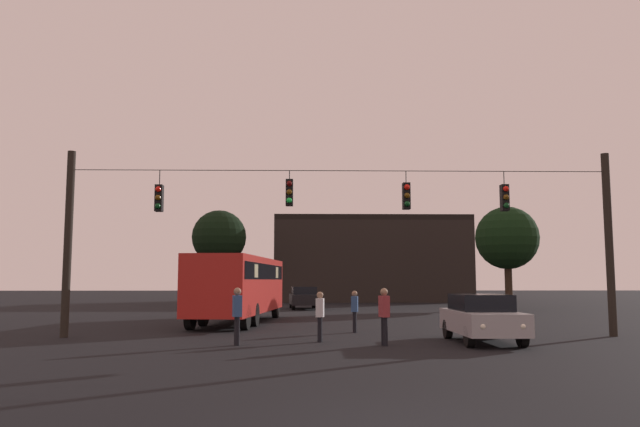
{
  "coord_description": "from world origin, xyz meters",
  "views": [
    {
      "loc": [
        -1.22,
        -8.62,
        1.98
      ],
      "look_at": [
        -0.66,
        17.18,
        4.75
      ],
      "focal_mm": 34.82,
      "sensor_mm": 36.0,
      "label": 1
    }
  ],
  "objects_px": {
    "tree_left_silhouette": "(507,238)",
    "tree_behind_building": "(219,238)",
    "city_bus": "(240,282)",
    "pedestrian_near_bus": "(384,313)",
    "pedestrian_crossing_center": "(237,312)",
    "pedestrian_crossing_right": "(355,309)",
    "pedestrian_crossing_left": "(320,314)",
    "car_near_right": "(482,317)",
    "car_far_left": "(304,297)"
  },
  "relations": [
    {
      "from": "pedestrian_crossing_right",
      "to": "tree_behind_building",
      "type": "xyz_separation_m",
      "value": [
        -9.14,
        28.1,
        4.62
      ]
    },
    {
      "from": "pedestrian_crossing_center",
      "to": "car_near_right",
      "type": "bearing_deg",
      "value": 5.43
    },
    {
      "from": "pedestrian_crossing_left",
      "to": "pedestrian_near_bus",
      "type": "distance_m",
      "value": 2.27
    },
    {
      "from": "city_bus",
      "to": "pedestrian_crossing_right",
      "type": "distance_m",
      "value": 7.42
    },
    {
      "from": "pedestrian_crossing_right",
      "to": "pedestrian_crossing_center",
      "type": "bearing_deg",
      "value": -130.85
    },
    {
      "from": "car_far_left",
      "to": "pedestrian_near_bus",
      "type": "height_order",
      "value": "pedestrian_near_bus"
    },
    {
      "from": "pedestrian_crossing_center",
      "to": "pedestrian_near_bus",
      "type": "xyz_separation_m",
      "value": [
        4.48,
        -0.19,
        -0.01
      ]
    },
    {
      "from": "pedestrian_crossing_right",
      "to": "tree_left_silhouette",
      "type": "xyz_separation_m",
      "value": [
        12.07,
        18.86,
        3.97
      ]
    },
    {
      "from": "pedestrian_crossing_center",
      "to": "pedestrian_crossing_right",
      "type": "height_order",
      "value": "pedestrian_crossing_center"
    },
    {
      "from": "city_bus",
      "to": "pedestrian_crossing_right",
      "type": "height_order",
      "value": "city_bus"
    },
    {
      "from": "city_bus",
      "to": "pedestrian_crossing_left",
      "type": "distance_m",
      "value": 9.72
    },
    {
      "from": "pedestrian_crossing_center",
      "to": "car_far_left",
      "type": "bearing_deg",
      "value": 85.32
    },
    {
      "from": "city_bus",
      "to": "car_near_right",
      "type": "xyz_separation_m",
      "value": [
        8.72,
        -9.26,
        -1.07
      ]
    },
    {
      "from": "car_near_right",
      "to": "tree_behind_building",
      "type": "distance_m",
      "value": 34.76
    },
    {
      "from": "pedestrian_crossing_left",
      "to": "tree_behind_building",
      "type": "bearing_deg",
      "value": 103.75
    },
    {
      "from": "pedestrian_crossing_right",
      "to": "pedestrian_near_bus",
      "type": "bearing_deg",
      "value": -83.6
    },
    {
      "from": "pedestrian_crossing_right",
      "to": "pedestrian_crossing_left",
      "type": "bearing_deg",
      "value": -111.37
    },
    {
      "from": "pedestrian_near_bus",
      "to": "tree_left_silhouette",
      "type": "bearing_deg",
      "value": 63.95
    },
    {
      "from": "car_far_left",
      "to": "pedestrian_near_bus",
      "type": "relative_size",
      "value": 2.56
    },
    {
      "from": "car_far_left",
      "to": "tree_left_silhouette",
      "type": "bearing_deg",
      "value": -0.56
    },
    {
      "from": "tree_left_silhouette",
      "to": "tree_behind_building",
      "type": "xyz_separation_m",
      "value": [
        -21.21,
        9.24,
        0.65
      ]
    },
    {
      "from": "pedestrian_near_bus",
      "to": "car_far_left",
      "type": "bearing_deg",
      "value": 96.12
    },
    {
      "from": "pedestrian_crossing_left",
      "to": "pedestrian_crossing_right",
      "type": "relative_size",
      "value": 1.02
    },
    {
      "from": "pedestrian_crossing_left",
      "to": "tree_left_silhouette",
      "type": "distance_m",
      "value": 26.45
    },
    {
      "from": "pedestrian_crossing_left",
      "to": "tree_behind_building",
      "type": "relative_size",
      "value": 0.21
    },
    {
      "from": "city_bus",
      "to": "pedestrian_crossing_right",
      "type": "relative_size",
      "value": 7.13
    },
    {
      "from": "city_bus",
      "to": "pedestrian_near_bus",
      "type": "xyz_separation_m",
      "value": [
        5.49,
        -10.18,
        -0.88
      ]
    },
    {
      "from": "car_far_left",
      "to": "tree_left_silhouette",
      "type": "height_order",
      "value": "tree_left_silhouette"
    },
    {
      "from": "car_far_left",
      "to": "tree_behind_building",
      "type": "height_order",
      "value": "tree_behind_building"
    },
    {
      "from": "city_bus",
      "to": "car_near_right",
      "type": "relative_size",
      "value": 2.58
    },
    {
      "from": "city_bus",
      "to": "tree_left_silhouette",
      "type": "height_order",
      "value": "tree_left_silhouette"
    },
    {
      "from": "tree_left_silhouette",
      "to": "car_far_left",
      "type": "bearing_deg",
      "value": 179.44
    },
    {
      "from": "car_near_right",
      "to": "pedestrian_near_bus",
      "type": "xyz_separation_m",
      "value": [
        -3.23,
        -0.92,
        0.19
      ]
    },
    {
      "from": "tree_behind_building",
      "to": "car_near_right",
      "type": "bearing_deg",
      "value": -67.99
    },
    {
      "from": "car_far_left",
      "to": "pedestrian_crossing_center",
      "type": "xyz_separation_m",
      "value": [
        -1.93,
        -23.56,
        0.2
      ]
    },
    {
      "from": "city_bus",
      "to": "tree_behind_building",
      "type": "height_order",
      "value": "tree_behind_building"
    },
    {
      "from": "pedestrian_crossing_center",
      "to": "tree_left_silhouette",
      "type": "distance_m",
      "value": 28.64
    },
    {
      "from": "pedestrian_near_bus",
      "to": "pedestrian_crossing_right",
      "type": "bearing_deg",
      "value": 96.4
    },
    {
      "from": "car_far_left",
      "to": "pedestrian_crossing_left",
      "type": "height_order",
      "value": "pedestrian_crossing_left"
    },
    {
      "from": "pedestrian_crossing_center",
      "to": "pedestrian_near_bus",
      "type": "distance_m",
      "value": 4.48
    },
    {
      "from": "car_far_left",
      "to": "pedestrian_crossing_right",
      "type": "bearing_deg",
      "value": -83.95
    },
    {
      "from": "tree_behind_building",
      "to": "pedestrian_crossing_center",
      "type": "bearing_deg",
      "value": -80.96
    },
    {
      "from": "pedestrian_near_bus",
      "to": "tree_left_silhouette",
      "type": "relative_size",
      "value": 0.25
    },
    {
      "from": "city_bus",
      "to": "tree_left_silhouette",
      "type": "xyz_separation_m",
      "value": [
        17.03,
        13.43,
        2.98
      ]
    },
    {
      "from": "pedestrian_crossing_left",
      "to": "pedestrian_crossing_right",
      "type": "distance_m",
      "value": 3.82
    },
    {
      "from": "car_near_right",
      "to": "tree_behind_building",
      "type": "xyz_separation_m",
      "value": [
        -12.9,
        31.93,
        4.7
      ]
    },
    {
      "from": "pedestrian_near_bus",
      "to": "car_near_right",
      "type": "bearing_deg",
      "value": 15.89
    },
    {
      "from": "pedestrian_crossing_right",
      "to": "tree_left_silhouette",
      "type": "relative_size",
      "value": 0.22
    },
    {
      "from": "pedestrian_crossing_center",
      "to": "pedestrian_crossing_left",
      "type": "bearing_deg",
      "value": 21.43
    },
    {
      "from": "car_far_left",
      "to": "pedestrian_crossing_left",
      "type": "bearing_deg",
      "value": -88.42
    }
  ]
}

